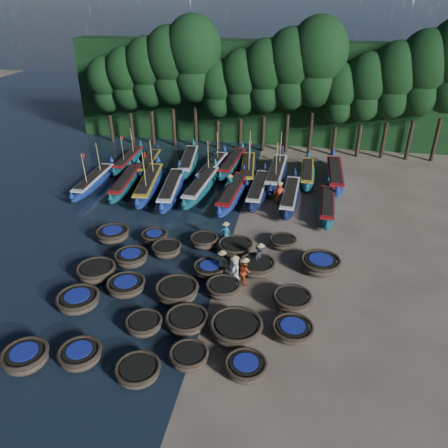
% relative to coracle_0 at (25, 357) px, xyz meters
% --- Properties ---
extents(ground, '(120.00, 120.00, 0.00)m').
position_rel_coracle_0_xyz_m(ground, '(6.89, 10.40, -0.47)').
color(ground, gray).
rests_on(ground, ground).
extents(foliage_wall, '(40.00, 3.00, 10.00)m').
position_rel_coracle_0_xyz_m(foliage_wall, '(6.89, 33.90, 4.53)').
color(foliage_wall, black).
rests_on(foliage_wall, ground).
extents(coracle_0, '(2.05, 2.05, 0.81)m').
position_rel_coracle_0_xyz_m(coracle_0, '(0.00, 0.00, 0.00)').
color(coracle_0, '#4D3F30').
rests_on(coracle_0, ground).
extents(coracle_1, '(2.06, 2.06, 0.74)m').
position_rel_coracle_0_xyz_m(coracle_1, '(2.22, 0.61, -0.04)').
color(coracle_1, '#4D3F30').
rests_on(coracle_1, ground).
extents(coracle_2, '(2.03, 2.03, 0.66)m').
position_rel_coracle_0_xyz_m(coracle_2, '(5.00, 0.26, -0.09)').
color(coracle_2, '#4D3F30').
rests_on(coracle_2, ground).
extents(coracle_3, '(1.78, 1.78, 0.68)m').
position_rel_coracle_0_xyz_m(coracle_3, '(6.89, 1.43, -0.08)').
color(coracle_3, '#4D3F30').
rests_on(coracle_3, ground).
extents(coracle_4, '(2.09, 2.09, 0.67)m').
position_rel_coracle_0_xyz_m(coracle_4, '(9.40, 1.29, -0.09)').
color(coracle_4, '#4D3F30').
rests_on(coracle_4, ground).
extents(coracle_5, '(2.23, 2.23, 0.78)m').
position_rel_coracle_0_xyz_m(coracle_5, '(0.37, 4.06, -0.02)').
color(coracle_5, '#4D3F30').
rests_on(coracle_5, ground).
extents(coracle_6, '(2.13, 2.13, 0.67)m').
position_rel_coracle_0_xyz_m(coracle_6, '(4.26, 3.05, -0.09)').
color(coracle_6, '#4D3F30').
rests_on(coracle_6, ground).
extents(coracle_7, '(2.11, 2.11, 0.72)m').
position_rel_coracle_0_xyz_m(coracle_7, '(6.20, 3.65, -0.06)').
color(coracle_7, '#4D3F30').
rests_on(coracle_7, ground).
extents(coracle_8, '(2.75, 2.75, 0.84)m').
position_rel_coracle_0_xyz_m(coracle_8, '(8.64, 3.47, 0.01)').
color(coracle_8, '#4D3F30').
rests_on(coracle_8, ground).
extents(coracle_9, '(2.48, 2.48, 0.66)m').
position_rel_coracle_0_xyz_m(coracle_9, '(11.24, 3.95, -0.09)').
color(coracle_9, '#4D3F30').
rests_on(coracle_9, ground).
extents(coracle_10, '(2.50, 2.50, 0.80)m').
position_rel_coracle_0_xyz_m(coracle_10, '(0.15, 6.66, -0.01)').
color(coracle_10, '#4D3F30').
rests_on(coracle_10, ground).
extents(coracle_11, '(2.57, 2.57, 0.70)m').
position_rel_coracle_0_xyz_m(coracle_11, '(2.27, 5.75, -0.07)').
color(coracle_11, '#4D3F30').
rests_on(coracle_11, ground).
extents(coracle_12, '(2.82, 2.82, 0.83)m').
position_rel_coracle_0_xyz_m(coracle_12, '(5.13, 5.72, 0.00)').
color(coracle_12, '#4D3F30').
rests_on(coracle_12, ground).
extents(coracle_13, '(1.92, 1.92, 0.71)m').
position_rel_coracle_0_xyz_m(coracle_13, '(7.45, 6.50, -0.06)').
color(coracle_13, '#4D3F30').
rests_on(coracle_13, ground).
extents(coracle_14, '(2.12, 2.12, 0.81)m').
position_rel_coracle_0_xyz_m(coracle_14, '(11.11, 6.08, -0.01)').
color(coracle_14, '#4D3F30').
rests_on(coracle_14, ground).
extents(coracle_15, '(2.31, 2.31, 0.78)m').
position_rel_coracle_0_xyz_m(coracle_15, '(1.55, 8.37, -0.02)').
color(coracle_15, '#4D3F30').
rests_on(coracle_15, ground).
extents(coracle_16, '(2.04, 2.04, 0.75)m').
position_rel_coracle_0_xyz_m(coracle_16, '(3.32, 9.69, -0.04)').
color(coracle_16, '#4D3F30').
rests_on(coracle_16, ground).
extents(coracle_17, '(1.91, 1.91, 0.66)m').
position_rel_coracle_0_xyz_m(coracle_17, '(6.34, 8.17, -0.09)').
color(coracle_17, '#4D3F30').
rests_on(coracle_17, ground).
extents(coracle_18, '(2.52, 2.52, 0.79)m').
position_rel_coracle_0_xyz_m(coracle_18, '(8.97, 8.83, -0.02)').
color(coracle_18, '#4D3F30').
rests_on(coracle_18, ground).
extents(coracle_19, '(2.37, 2.37, 0.83)m').
position_rel_coracle_0_xyz_m(coracle_19, '(12.55, 9.71, 0.01)').
color(coracle_19, '#4D3F30').
rests_on(coracle_19, ground).
extents(coracle_20, '(2.49, 2.49, 0.80)m').
position_rel_coracle_0_xyz_m(coracle_20, '(-0.63, 10.76, -0.01)').
color(coracle_20, '#4D3F30').
rests_on(coracle_20, ground).
extents(coracle_21, '(2.00, 2.00, 0.68)m').
position_rel_coracle_0_xyz_m(coracle_21, '(2.07, 11.08, -0.08)').
color(coracle_21, '#4D3F30').
rests_on(coracle_21, ground).
extents(coracle_22, '(2.11, 2.11, 0.71)m').
position_rel_coracle_0_xyz_m(coracle_22, '(5.34, 11.14, -0.06)').
color(coracle_22, '#4D3F30').
rests_on(coracle_22, ground).
extents(coracle_23, '(2.71, 2.71, 0.73)m').
position_rel_coracle_0_xyz_m(coracle_23, '(7.41, 10.75, -0.06)').
color(coracle_23, '#4D3F30').
rests_on(coracle_23, ground).
extents(coracle_24, '(1.78, 1.78, 0.64)m').
position_rel_coracle_0_xyz_m(coracle_24, '(10.25, 12.00, -0.10)').
color(coracle_24, '#4D3F30').
rests_on(coracle_24, ground).
extents(long_boat_0, '(1.59, 8.10, 3.44)m').
position_rel_coracle_0_xyz_m(long_boat_0, '(-5.64, 18.62, 0.07)').
color(long_boat_0, navy).
rests_on(long_boat_0, ground).
extents(long_boat_1, '(2.12, 8.07, 1.43)m').
position_rel_coracle_0_xyz_m(long_boat_1, '(-2.97, 18.88, 0.07)').
color(long_boat_1, '#0E3F54').
rests_on(long_boat_1, ground).
extents(long_boat_2, '(2.86, 9.04, 3.88)m').
position_rel_coracle_0_xyz_m(long_boat_2, '(-0.94, 18.73, 0.14)').
color(long_boat_2, navy).
rests_on(long_boat_2, ground).
extents(long_boat_3, '(2.51, 8.62, 1.53)m').
position_rel_coracle_0_xyz_m(long_boat_3, '(1.10, 18.22, 0.11)').
color(long_boat_3, navy).
rests_on(long_boat_3, ground).
extents(long_boat_4, '(2.13, 8.70, 1.54)m').
position_rel_coracle_0_xyz_m(long_boat_4, '(3.27, 19.16, 0.11)').
color(long_boat_4, '#0E3F54').
rests_on(long_boat_4, ground).
extents(long_boat_5, '(2.07, 8.59, 1.51)m').
position_rel_coracle_0_xyz_m(long_boat_5, '(5.96, 18.37, 0.10)').
color(long_boat_5, navy).
rests_on(long_boat_5, ground).
extents(long_boat_6, '(1.62, 8.20, 1.44)m').
position_rel_coracle_0_xyz_m(long_boat_6, '(7.82, 19.41, 0.08)').
color(long_boat_6, '#0D1632').
rests_on(long_boat_6, ground).
extents(long_boat_7, '(1.72, 8.03, 1.41)m').
position_rel_coracle_0_xyz_m(long_boat_7, '(10.36, 18.60, 0.07)').
color(long_boat_7, '#0D1632').
rests_on(long_boat_7, ground).
extents(long_boat_8, '(1.55, 7.57, 1.33)m').
position_rel_coracle_0_xyz_m(long_boat_8, '(13.10, 17.57, 0.04)').
color(long_boat_8, '#0E3F54').
rests_on(long_boat_8, ground).
extents(long_boat_9, '(1.58, 7.60, 3.23)m').
position_rel_coracle_0_xyz_m(long_boat_9, '(-4.76, 23.98, 0.04)').
color(long_boat_9, '#0E3F54').
rests_on(long_boat_9, ground).
extents(long_boat_10, '(2.11, 7.37, 1.30)m').
position_rel_coracle_0_xyz_m(long_boat_10, '(-2.57, 23.64, 0.02)').
color(long_boat_10, '#0D1632').
rests_on(long_boat_10, ground).
extents(long_boat_11, '(2.60, 8.49, 1.51)m').
position_rel_coracle_0_xyz_m(long_boat_11, '(0.85, 24.48, 0.10)').
color(long_boat_11, '#0E3F54').
rests_on(long_boat_11, ground).
extents(long_boat_12, '(2.16, 8.12, 3.46)m').
position_rel_coracle_0_xyz_m(long_boat_12, '(3.30, 23.41, 0.08)').
color(long_boat_12, navy).
rests_on(long_boat_12, ground).
extents(long_boat_13, '(2.13, 8.32, 1.47)m').
position_rel_coracle_0_xyz_m(long_boat_13, '(4.82, 24.77, 0.09)').
color(long_boat_13, '#0E3F54').
rests_on(long_boat_13, ground).
extents(long_boat_14, '(2.30, 8.42, 3.59)m').
position_rel_coracle_0_xyz_m(long_boat_14, '(6.43, 23.60, 0.10)').
color(long_boat_14, '#0D1632').
rests_on(long_boat_14, ground).
extents(long_boat_15, '(1.92, 9.11, 3.87)m').
position_rel_coracle_0_xyz_m(long_boat_15, '(8.95, 22.96, 0.14)').
color(long_boat_15, '#0D1632').
rests_on(long_boat_15, ground).
extents(long_boat_16, '(1.33, 7.60, 1.34)m').
position_rel_coracle_0_xyz_m(long_boat_16, '(11.55, 23.64, 0.04)').
color(long_boat_16, '#0E3F54').
rests_on(long_boat_16, ground).
extents(long_boat_17, '(1.61, 9.00, 1.58)m').
position_rel_coracle_0_xyz_m(long_boat_17, '(13.82, 23.52, 0.13)').
color(long_boat_17, navy).
rests_on(long_boat_17, ground).
extents(fisherman_0, '(0.97, 1.02, 1.95)m').
position_rel_coracle_0_xyz_m(fisherman_0, '(7.89, 7.56, 0.46)').
color(fisherman_0, beige).
rests_on(fisherman_0, ground).
extents(fisherman_1, '(0.59, 0.52, 1.80)m').
position_rel_coracle_0_xyz_m(fisherman_1, '(6.66, 11.55, 0.44)').
color(fisherman_1, '#1B6473').
rests_on(fisherman_1, ground).
extents(fisherman_2, '(0.88, 0.95, 1.75)m').
position_rel_coracle_0_xyz_m(fisherman_2, '(8.42, 7.75, 0.36)').
color(fisherman_2, '#B53A18').
rests_on(fisherman_2, ground).
extents(fisherman_3, '(0.96, 1.19, 1.81)m').
position_rel_coracle_0_xyz_m(fisherman_3, '(9.09, 9.34, 0.38)').
color(fisherman_3, black).
rests_on(fisherman_3, ground).
extents(fisherman_4, '(1.01, 0.76, 1.79)m').
position_rel_coracle_0_xyz_m(fisherman_4, '(7.06, 8.20, 0.40)').
color(fisherman_4, beige).
rests_on(fisherman_4, ground).
extents(fisherman_5, '(1.30, 1.58, 1.90)m').
position_rel_coracle_0_xyz_m(fisherman_5, '(5.59, 19.13, 0.41)').
color(fisherman_5, '#1B6473').
rests_on(fisherman_5, ground).
extents(fisherman_6, '(0.92, 0.70, 1.88)m').
position_rel_coracle_0_xyz_m(fisherman_6, '(9.51, 18.45, 0.43)').
color(fisherman_6, '#B53A18').
rests_on(fisherman_6, ground).
extents(tree_0, '(3.68, 3.68, 8.68)m').
position_rel_coracle_0_xyz_m(tree_0, '(-9.11, 30.40, 5.50)').
color(tree_0, black).
rests_on(tree_0, ground).
extents(tree_1, '(4.09, 4.09, 9.65)m').
position_rel_coracle_0_xyz_m(tree_1, '(-6.81, 30.40, 6.17)').
color(tree_1, black).
rests_on(tree_1, ground).
extents(tree_2, '(4.51, 4.51, 10.63)m').
position_rel_coracle_0_xyz_m(tree_2, '(-4.51, 30.40, 6.85)').
color(tree_2, black).
rests_on(tree_2, ground).
extents(tree_3, '(4.92, 4.92, 11.60)m').
position_rel_coracle_0_xyz_m(tree_3, '(-2.21, 30.40, 7.52)').
color(tree_3, black).
rests_on(tree_3, ground).
extents(tree_4, '(5.34, 5.34, 12.58)m').
position_rel_coracle_0_xyz_m(tree_4, '(0.09, 30.40, 8.20)').
color(tree_4, black).
rests_on(tree_4, ground).
extents(tree_5, '(3.68, 3.68, 8.68)m').
position_rel_coracle_0_xyz_m(tree_5, '(2.39, 30.40, 5.50)').
color(tree_5, black).
rests_on(tree_5, ground).
extents(tree_6, '(4.09, 4.09, 9.65)m').
position_rel_coracle_0_xyz_m(tree_6, '(4.69, 30.40, 6.17)').
color(tree_6, black).
rests_on(tree_6, ground).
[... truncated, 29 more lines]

